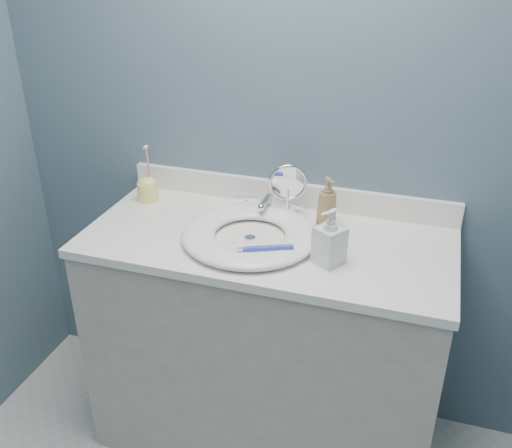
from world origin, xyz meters
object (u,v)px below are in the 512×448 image
at_px(soap_bottle_amber, 327,203).
at_px(toothbrush_holder, 148,188).
at_px(makeup_mirror, 288,189).
at_px(soap_bottle_clear, 330,237).

height_order(soap_bottle_amber, toothbrush_holder, toothbrush_holder).
xyz_separation_m(makeup_mirror, toothbrush_holder, (-0.53, -0.03, -0.06)).
xyz_separation_m(soap_bottle_amber, toothbrush_holder, (-0.68, 0.01, -0.04)).
distance_m(makeup_mirror, toothbrush_holder, 0.54).
relative_size(makeup_mirror, toothbrush_holder, 0.91).
bearing_deg(toothbrush_holder, soap_bottle_amber, -1.00).
relative_size(soap_bottle_amber, soap_bottle_clear, 1.03).
height_order(makeup_mirror, soap_bottle_clear, makeup_mirror).
distance_m(soap_bottle_clear, toothbrush_holder, 0.77).
xyz_separation_m(soap_bottle_amber, soap_bottle_clear, (0.05, -0.22, -0.00)).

